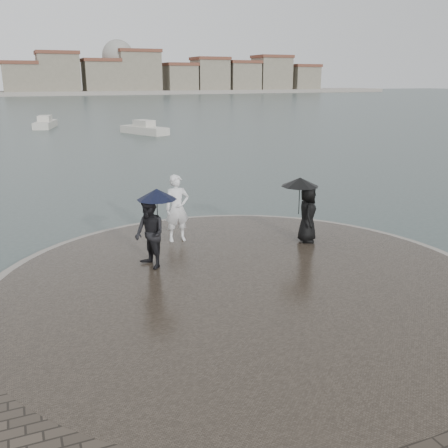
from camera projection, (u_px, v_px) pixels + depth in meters
name	position (u px, v px, depth m)	size (l,w,h in m)	color
ground	(327.00, 368.00, 9.08)	(400.00, 400.00, 0.00)	#2B3835
kerb_ring	(245.00, 289.00, 12.12)	(12.50, 12.50, 0.32)	gray
quay_tip	(245.00, 288.00, 12.12)	(11.90, 11.90, 0.36)	#2D261E
statue	(177.00, 208.00, 14.80)	(0.73, 0.48, 2.01)	white
visitor_left	(151.00, 225.00, 12.69)	(1.21, 1.13, 2.04)	black
visitor_right	(305.00, 205.00, 14.69)	(1.24, 1.14, 1.95)	black
boats	(35.00, 134.00, 43.54)	(25.65, 24.57, 1.50)	beige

